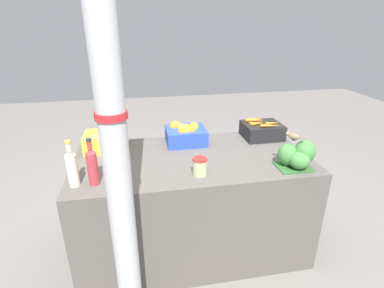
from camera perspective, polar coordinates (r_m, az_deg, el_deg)
name	(u,v)px	position (r m, az deg, el deg)	size (l,w,h in m)	color
ground_plane	(192,243)	(2.59, 0.00, -18.42)	(10.00, 10.00, 0.00)	slate
market_table	(192,203)	(2.35, 0.00, -11.18)	(1.67, 0.86, 0.79)	#56514C
support_pole	(113,134)	(1.28, -14.78, 1.90)	(0.13, 0.13, 2.53)	#B7BABF
apple_crate	(106,140)	(2.35, -16.14, 0.75)	(0.31, 0.27, 0.16)	gold
orange_crate	(186,134)	(2.37, -1.18, 1.98)	(0.31, 0.27, 0.16)	#2847B7
carrot_crate	(262,130)	(2.55, 13.17, 2.59)	(0.31, 0.27, 0.16)	black
broccoli_pile	(297,156)	(2.09, 19.43, -2.09)	(0.24, 0.20, 0.19)	#2D602D
juice_bottle_cloudy	(72,167)	(1.88, -21.90, -4.17)	(0.06, 0.06, 0.29)	beige
juice_bottle_ruby	(92,165)	(1.86, -18.46, -3.90)	(0.06, 0.06, 0.29)	#B2333D
pickle_jar	(200,166)	(1.89, 1.56, -4.29)	(0.09, 0.09, 0.11)	#B2C684
sparrow_bird	(293,136)	(2.03, 18.75, 1.42)	(0.11, 0.10, 0.05)	#4C3D2D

